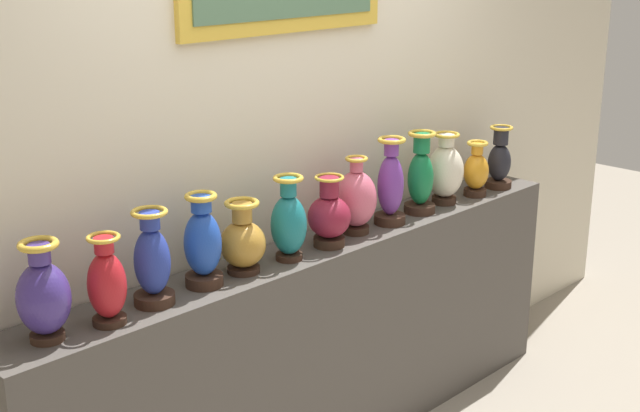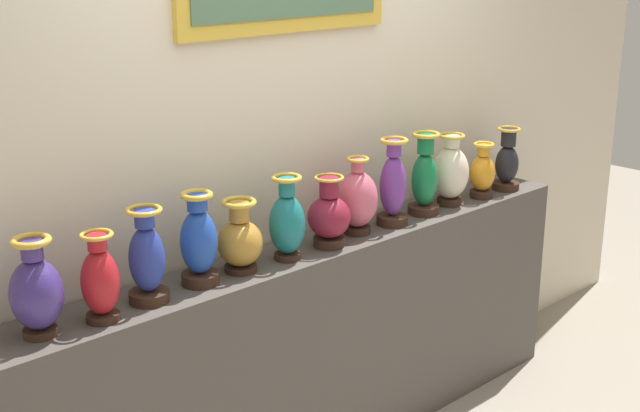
{
  "view_description": "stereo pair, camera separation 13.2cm",
  "coord_description": "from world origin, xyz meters",
  "px_view_note": "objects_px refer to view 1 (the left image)",
  "views": [
    {
      "loc": [
        -2.52,
        -2.49,
        2.3
      ],
      "look_at": [
        0.0,
        0.0,
        1.19
      ],
      "focal_mm": 48.69,
      "sensor_mm": 36.0,
      "label": 1
    },
    {
      "loc": [
        -2.42,
        -2.59,
        2.3
      ],
      "look_at": [
        0.0,
        0.0,
        1.19
      ],
      "focal_mm": 48.69,
      "sensor_mm": 36.0,
      "label": 2
    }
  ],
  "objects_px": {
    "vase_violet": "(391,186)",
    "vase_ivory": "(445,171)",
    "vase_emerald": "(421,177)",
    "vase_amber": "(476,171)",
    "vase_teal": "(289,222)",
    "vase_burgundy": "(329,216)",
    "vase_sapphire": "(203,244)",
    "vase_onyx": "(499,161)",
    "vase_ochre": "(243,241)",
    "vase_rose": "(356,199)",
    "vase_cobalt": "(152,263)",
    "vase_indigo": "(43,296)",
    "vase_crimson": "(107,284)"
  },
  "relations": [
    {
      "from": "vase_rose",
      "to": "vase_crimson",
      "type": "bearing_deg",
      "value": -178.07
    },
    {
      "from": "vase_emerald",
      "to": "vase_rose",
      "type": "bearing_deg",
      "value": 177.89
    },
    {
      "from": "vase_indigo",
      "to": "vase_ochre",
      "type": "bearing_deg",
      "value": 0.21
    },
    {
      "from": "vase_ivory",
      "to": "vase_burgundy",
      "type": "bearing_deg",
      "value": -178.2
    },
    {
      "from": "vase_teal",
      "to": "vase_violet",
      "type": "height_order",
      "value": "vase_violet"
    },
    {
      "from": "vase_teal",
      "to": "vase_violet",
      "type": "xyz_separation_m",
      "value": [
        0.65,
        0.01,
        0.02
      ]
    },
    {
      "from": "vase_burgundy",
      "to": "vase_amber",
      "type": "xyz_separation_m",
      "value": [
        1.07,
        -0.01,
        -0.01
      ]
    },
    {
      "from": "vase_cobalt",
      "to": "vase_sapphire",
      "type": "xyz_separation_m",
      "value": [
        0.24,
        0.01,
        0.01
      ]
    },
    {
      "from": "vase_violet",
      "to": "vase_ivory",
      "type": "height_order",
      "value": "vase_violet"
    },
    {
      "from": "vase_sapphire",
      "to": "vase_onyx",
      "type": "xyz_separation_m",
      "value": [
        1.94,
        -0.04,
        -0.02
      ]
    },
    {
      "from": "vase_emerald",
      "to": "vase_amber",
      "type": "distance_m",
      "value": 0.43
    },
    {
      "from": "vase_burgundy",
      "to": "vase_ivory",
      "type": "height_order",
      "value": "vase_ivory"
    },
    {
      "from": "vase_onyx",
      "to": "vase_teal",
      "type": "bearing_deg",
      "value": 179.65
    },
    {
      "from": "vase_sapphire",
      "to": "vase_ochre",
      "type": "xyz_separation_m",
      "value": [
        0.2,
        -0.0,
        -0.04
      ]
    },
    {
      "from": "vase_onyx",
      "to": "vase_emerald",
      "type": "bearing_deg",
      "value": 177.76
    },
    {
      "from": "vase_rose",
      "to": "vase_teal",
      "type": "bearing_deg",
      "value": -175.9
    },
    {
      "from": "vase_burgundy",
      "to": "vase_violet",
      "type": "relative_size",
      "value": 0.77
    },
    {
      "from": "vase_rose",
      "to": "vase_emerald",
      "type": "relative_size",
      "value": 0.88
    },
    {
      "from": "vase_sapphire",
      "to": "vase_onyx",
      "type": "height_order",
      "value": "vase_sapphire"
    },
    {
      "from": "vase_teal",
      "to": "vase_rose",
      "type": "distance_m",
      "value": 0.44
    },
    {
      "from": "vase_ochre",
      "to": "vase_amber",
      "type": "xyz_separation_m",
      "value": [
        1.53,
        -0.04,
        -0.0
      ]
    },
    {
      "from": "vase_cobalt",
      "to": "vase_violet",
      "type": "height_order",
      "value": "vase_violet"
    },
    {
      "from": "vase_violet",
      "to": "vase_onyx",
      "type": "distance_m",
      "value": 0.87
    },
    {
      "from": "vase_ochre",
      "to": "vase_onyx",
      "type": "bearing_deg",
      "value": -1.16
    },
    {
      "from": "vase_violet",
      "to": "vase_onyx",
      "type": "xyz_separation_m",
      "value": [
        0.87,
        -0.02,
        -0.04
      ]
    },
    {
      "from": "vase_onyx",
      "to": "vase_crimson",
      "type": "bearing_deg",
      "value": -179.93
    },
    {
      "from": "vase_crimson",
      "to": "vase_ochre",
      "type": "bearing_deg",
      "value": 3.41
    },
    {
      "from": "vase_cobalt",
      "to": "vase_sapphire",
      "type": "height_order",
      "value": "vase_sapphire"
    },
    {
      "from": "vase_ochre",
      "to": "vase_violet",
      "type": "relative_size",
      "value": 0.73
    },
    {
      "from": "vase_burgundy",
      "to": "vase_onyx",
      "type": "height_order",
      "value": "vase_onyx"
    },
    {
      "from": "vase_sapphire",
      "to": "vase_onyx",
      "type": "distance_m",
      "value": 1.94
    },
    {
      "from": "vase_crimson",
      "to": "vase_burgundy",
      "type": "height_order",
      "value": "vase_crimson"
    },
    {
      "from": "vase_cobalt",
      "to": "vase_violet",
      "type": "relative_size",
      "value": 0.88
    },
    {
      "from": "vase_teal",
      "to": "vase_onyx",
      "type": "height_order",
      "value": "vase_teal"
    },
    {
      "from": "vase_burgundy",
      "to": "vase_onyx",
      "type": "relative_size",
      "value": 0.94
    },
    {
      "from": "vase_sapphire",
      "to": "vase_cobalt",
      "type": "bearing_deg",
      "value": -177.62
    },
    {
      "from": "vase_violet",
      "to": "vase_emerald",
      "type": "relative_size",
      "value": 1.02
    },
    {
      "from": "vase_crimson",
      "to": "vase_violet",
      "type": "height_order",
      "value": "vase_violet"
    },
    {
      "from": "vase_teal",
      "to": "vase_emerald",
      "type": "distance_m",
      "value": 0.88
    },
    {
      "from": "vase_indigo",
      "to": "vase_amber",
      "type": "xyz_separation_m",
      "value": [
        2.38,
        -0.03,
        -0.03
      ]
    },
    {
      "from": "vase_indigo",
      "to": "vase_onyx",
      "type": "distance_m",
      "value": 2.59
    },
    {
      "from": "vase_crimson",
      "to": "vase_burgundy",
      "type": "relative_size",
      "value": 1.03
    },
    {
      "from": "vase_indigo",
      "to": "vase_emerald",
      "type": "bearing_deg",
      "value": -0.21
    },
    {
      "from": "vase_ivory",
      "to": "vase_amber",
      "type": "bearing_deg",
      "value": -8.7
    },
    {
      "from": "vase_sapphire",
      "to": "vase_violet",
      "type": "height_order",
      "value": "vase_violet"
    },
    {
      "from": "vase_emerald",
      "to": "vase_amber",
      "type": "bearing_deg",
      "value": -3.63
    },
    {
      "from": "vase_ochre",
      "to": "vase_sapphire",
      "type": "bearing_deg",
      "value": 179.45
    },
    {
      "from": "vase_ivory",
      "to": "vase_amber",
      "type": "relative_size",
      "value": 1.26
    },
    {
      "from": "vase_ochre",
      "to": "vase_rose",
      "type": "xyz_separation_m",
      "value": [
        0.67,
        0.01,
        0.03
      ]
    },
    {
      "from": "vase_sapphire",
      "to": "vase_onyx",
      "type": "relative_size",
      "value": 1.11
    }
  ]
}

